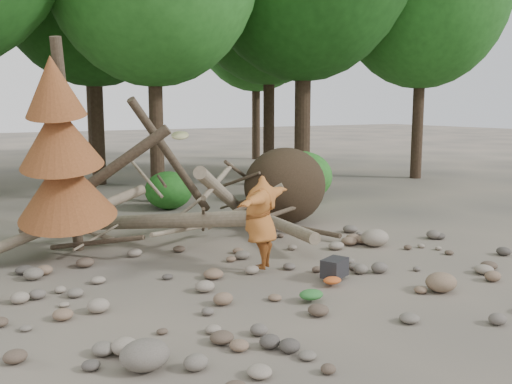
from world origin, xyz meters
TOP-DOWN VIEW (x-y plane):
  - ground at (0.00, 0.00)m, footprint 120.00×120.00m
  - deadfall_pile at (2.02, 4.24)m, footprint 8.55×5.24m
  - dead_conifer at (-3.12, 3.37)m, footprint 2.06×2.16m
  - bush_mid at (0.80, 7.80)m, footprint 1.40×1.40m
  - bush_right at (5.00, 7.00)m, footprint 2.00×2.00m
  - frisbee_thrower at (-0.17, 0.91)m, footprint 2.70×1.72m
  - backpack at (0.71, -0.17)m, footprint 0.58×0.49m
  - cloth_green at (-0.33, -0.89)m, footprint 0.39×0.33m
  - cloth_orange at (0.44, -0.44)m, footprint 0.32×0.27m
  - boulder_front_left at (-3.35, -1.76)m, footprint 0.59×0.53m
  - boulder_front_right at (1.83, -1.57)m, footprint 0.53×0.48m
  - boulder_mid_right at (2.99, 1.31)m, footprint 0.63×0.56m

SIDE VIEW (x-z plane):
  - ground at x=0.00m, z-range 0.00..0.00m
  - cloth_orange at x=0.44m, z-range 0.00..0.12m
  - cloth_green at x=-0.33m, z-range 0.00..0.15m
  - boulder_front_right at x=1.83m, z-range 0.00..0.32m
  - backpack at x=0.71m, z-range 0.00..0.32m
  - boulder_front_left at x=-3.35m, z-range 0.00..0.36m
  - boulder_mid_right at x=2.99m, z-range 0.00..0.38m
  - bush_mid at x=0.80m, z-range 0.00..1.12m
  - bush_right at x=5.00m, z-range 0.00..1.60m
  - frisbee_thrower at x=-0.17m, z-range -0.34..2.22m
  - deadfall_pile at x=2.02m, z-range -0.70..2.60m
  - dead_conifer at x=-3.12m, z-range -0.06..4.29m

